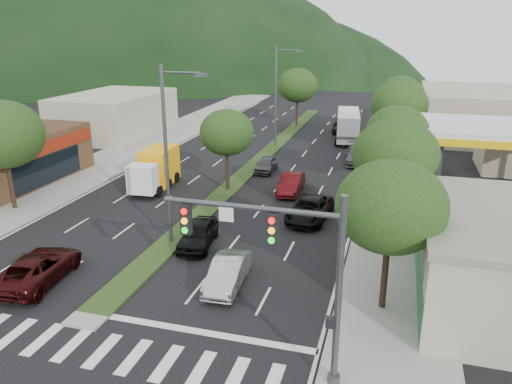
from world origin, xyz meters
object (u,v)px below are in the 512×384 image
(tree_med_near, at_px, (227,133))
(car_queue_e, at_px, (266,164))
(car_queue_f, at_px, (340,127))
(motorhome, at_px, (348,125))
(sedan_silver, at_px, (228,273))
(suv_maroon, at_px, (38,268))
(tree_r_c, at_px, (397,132))
(tree_l_a, at_px, (3,135))
(tree_r_e, at_px, (400,94))
(car_queue_c, at_px, (291,183))
(car_queue_b, at_px, (357,155))
(tree_med_far, at_px, (298,85))
(tree_r_a, at_px, (391,207))
(box_truck, at_px, (156,170))
(streetlight_near, at_px, (169,148))
(traffic_signal, at_px, (292,260))
(tree_r_b, at_px, (395,155))
(tree_r_d, at_px, (399,105))
(car_queue_d, at_px, (310,209))

(tree_med_near, relative_size, car_queue_e, 1.63)
(car_queue_f, bearing_deg, motorhome, -78.43)
(tree_med_near, xyz_separation_m, motorhome, (6.86, 19.90, -2.78))
(sedan_silver, height_order, suv_maroon, suv_maroon)
(tree_r_c, bearing_deg, sedan_silver, -114.47)
(car_queue_e, xyz_separation_m, car_queue_f, (4.12, 18.26, 0.01))
(tree_r_c, xyz_separation_m, tree_l_a, (-24.50, -10.00, 0.43))
(tree_r_e, relative_size, motorhome, 0.81)
(suv_maroon, height_order, car_queue_c, suv_maroon)
(car_queue_b, bearing_deg, car_queue_e, -151.15)
(tree_med_far, xyz_separation_m, car_queue_f, (5.62, -2.01, -4.37))
(tree_r_a, distance_m, box_truck, 22.19)
(streetlight_near, xyz_separation_m, car_queue_b, (8.47, 20.73, -4.84))
(tree_r_a, height_order, tree_l_a, tree_l_a)
(tree_r_a, distance_m, car_queue_f, 38.75)
(traffic_signal, relative_size, tree_l_a, 0.97)
(tree_l_a, height_order, sedan_silver, tree_l_a)
(streetlight_near, xyz_separation_m, sedan_silver, (4.58, -3.85, -4.90))
(tree_r_b, relative_size, tree_r_e, 1.03)
(traffic_signal, height_order, streetlight_near, streetlight_near)
(tree_r_e, bearing_deg, car_queue_b, -106.41)
(streetlight_near, xyz_separation_m, box_truck, (-5.70, 9.20, -4.22))
(tree_med_near, distance_m, tree_med_far, 26.01)
(sedan_silver, xyz_separation_m, car_queue_e, (-3.29, 19.58, -0.06))
(tree_r_b, height_order, tree_med_near, tree_r_b)
(car_queue_b, xyz_separation_m, box_truck, (-14.18, -11.52, 0.63))
(tree_l_a, bearing_deg, tree_med_near, 32.62)
(tree_r_a, distance_m, streetlight_near, 12.48)
(car_queue_f, relative_size, motorhome, 0.53)
(sedan_silver, relative_size, car_queue_c, 0.96)
(tree_r_a, distance_m, suv_maroon, 16.83)
(suv_maroon, height_order, car_queue_f, suv_maroon)
(traffic_signal, relative_size, car_queue_e, 1.90)
(suv_maroon, bearing_deg, tree_r_d, -126.30)
(tree_l_a, distance_m, car_queue_f, 37.04)
(tree_r_a, height_order, tree_r_c, tree_r_a)
(car_queue_d, height_order, car_queue_e, car_queue_d)
(sedan_silver, height_order, car_queue_c, car_queue_c)
(motorhome, bearing_deg, suv_maroon, -113.55)
(traffic_signal, distance_m, car_queue_f, 43.84)
(box_truck, bearing_deg, car_queue_f, -119.28)
(car_queue_c, distance_m, car_queue_f, 23.28)
(tree_r_e, relative_size, car_queue_e, 1.82)
(tree_med_far, height_order, streetlight_near, streetlight_near)
(traffic_signal, bearing_deg, tree_r_e, 85.91)
(tree_r_a, xyz_separation_m, tree_med_near, (-12.00, 14.00, -0.39))
(tree_r_d, distance_m, car_queue_c, 14.14)
(tree_r_a, relative_size, tree_med_near, 1.10)
(tree_r_a, xyz_separation_m, tree_r_c, (0.00, 16.00, -0.07))
(tree_med_near, relative_size, car_queue_f, 1.36)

